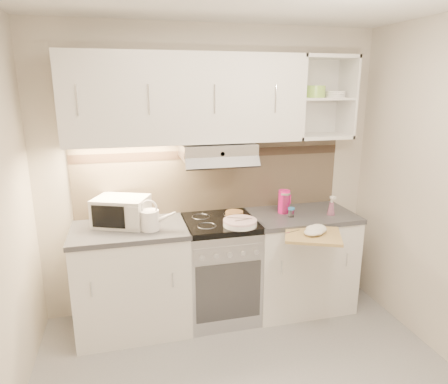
# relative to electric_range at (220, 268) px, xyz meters

# --- Properties ---
(room_shell) EXTENTS (3.04, 2.84, 2.52)m
(room_shell) POSITION_rel_electric_range_xyz_m (0.00, -0.73, 1.18)
(room_shell) COLOR beige
(room_shell) RESTS_ON ground
(base_cabinet_left) EXTENTS (0.90, 0.60, 0.86)m
(base_cabinet_left) POSITION_rel_electric_range_xyz_m (-0.75, 0.00, -0.02)
(base_cabinet_left) COLOR white
(base_cabinet_left) RESTS_ON ground
(worktop_left) EXTENTS (0.92, 0.62, 0.04)m
(worktop_left) POSITION_rel_electric_range_xyz_m (-0.75, 0.00, 0.43)
(worktop_left) COLOR #47474C
(worktop_left) RESTS_ON base_cabinet_left
(base_cabinet_right) EXTENTS (0.90, 0.60, 0.86)m
(base_cabinet_right) POSITION_rel_electric_range_xyz_m (0.75, 0.00, -0.02)
(base_cabinet_right) COLOR white
(base_cabinet_right) RESTS_ON ground
(worktop_right) EXTENTS (0.92, 0.62, 0.04)m
(worktop_right) POSITION_rel_electric_range_xyz_m (0.75, 0.00, 0.43)
(worktop_right) COLOR #47474C
(worktop_right) RESTS_ON base_cabinet_right
(electric_range) EXTENTS (0.60, 0.60, 0.90)m
(electric_range) POSITION_rel_electric_range_xyz_m (0.00, 0.00, 0.00)
(electric_range) COLOR #B7B7BC
(electric_range) RESTS_ON ground
(microwave) EXTENTS (0.50, 0.44, 0.23)m
(microwave) POSITION_rel_electric_range_xyz_m (-0.80, 0.08, 0.57)
(microwave) COLOR silver
(microwave) RESTS_ON worktop_left
(watering_can) EXTENTS (0.29, 0.15, 0.25)m
(watering_can) POSITION_rel_electric_range_xyz_m (-0.58, -0.10, 0.54)
(watering_can) COLOR white
(watering_can) RESTS_ON worktop_left
(plate_stack) EXTENTS (0.27, 0.27, 0.06)m
(plate_stack) POSITION_rel_electric_range_xyz_m (0.12, -0.18, 0.48)
(plate_stack) COLOR white
(plate_stack) RESTS_ON electric_range
(bread_loaf) EXTENTS (0.16, 0.16, 0.04)m
(bread_loaf) POSITION_rel_electric_range_xyz_m (0.15, 0.08, 0.47)
(bread_loaf) COLOR #A26E3C
(bread_loaf) RESTS_ON electric_range
(pink_pitcher) EXTENTS (0.11, 0.10, 0.21)m
(pink_pitcher) POSITION_rel_electric_range_xyz_m (0.60, 0.05, 0.55)
(pink_pitcher) COLOR #FF1588
(pink_pitcher) RESTS_ON worktop_right
(glass_jar) EXTENTS (0.10, 0.10, 0.19)m
(glass_jar) POSITION_rel_electric_range_xyz_m (0.60, 0.05, 0.55)
(glass_jar) COLOR white
(glass_jar) RESTS_ON worktop_right
(spice_jar) EXTENTS (0.06, 0.06, 0.08)m
(spice_jar) POSITION_rel_electric_range_xyz_m (0.62, -0.07, 0.49)
(spice_jar) COLOR silver
(spice_jar) RESTS_ON worktop_right
(spray_bottle) EXTENTS (0.07, 0.07, 0.18)m
(spray_bottle) POSITION_rel_electric_range_xyz_m (0.98, -0.10, 0.52)
(spray_bottle) COLOR pink
(spray_bottle) RESTS_ON worktop_right
(cutting_board) EXTENTS (0.54, 0.52, 0.02)m
(cutting_board) POSITION_rel_electric_range_xyz_m (0.64, -0.45, 0.42)
(cutting_board) COLOR tan
(cutting_board) RESTS_ON base_cabinet_right
(dish_towel) EXTENTS (0.26, 0.24, 0.06)m
(dish_towel) POSITION_rel_electric_range_xyz_m (0.66, -0.46, 0.46)
(dish_towel) COLOR white
(dish_towel) RESTS_ON cutting_board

